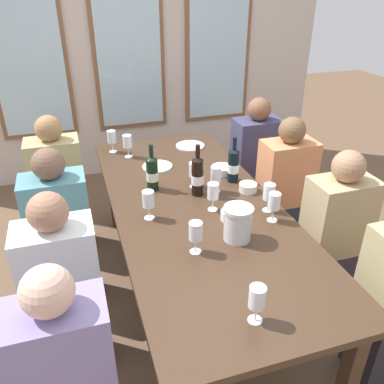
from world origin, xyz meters
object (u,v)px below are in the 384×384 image
object	(u,v)px
wine_glass_2	(196,232)
seated_person_4	(62,235)
white_plate_0	(157,166)
seated_person_2	(64,293)
dining_table	(195,214)
seated_person_6	(60,190)
wine_glass_4	(213,192)
wine_glass_7	(257,298)
wine_glass_8	(269,193)
seated_person_7	(255,165)
metal_pitcher	(238,223)
wine_bottle_0	(233,165)
wine_glass_6	(274,203)
wine_glass_0	(148,200)
tasting_bowl_1	(222,170)
tasting_bowl_0	(248,187)
white_plate_1	(190,146)
wine_bottle_2	(198,176)
wine_bottle_1	(152,173)
wine_glass_5	(127,142)
tasting_bowl_2	(231,215)
seated_person_3	(334,238)
wine_glass_9	(112,138)
seated_person_5	(284,192)
wine_glass_1	(194,170)
wine_glass_3	(216,175)
seated_person_0	(68,384)

from	to	relation	value
wine_glass_2	seated_person_4	distance (m)	1.01
white_plate_0	seated_person_4	size ratio (longest dim) A/B	0.20
seated_person_2	dining_table	bearing A→B (deg)	20.81
white_plate_0	seated_person_6	bearing A→B (deg)	159.04
seated_person_2	wine_glass_4	bearing A→B (deg)	13.82
wine_glass_7	wine_glass_8	world-z (taller)	same
seated_person_4	seated_person_7	xyz separation A→B (m)	(1.62, 0.59, 0.00)
metal_pitcher	wine_bottle_0	bearing A→B (deg)	69.34
seated_person_4	wine_glass_6	bearing A→B (deg)	-24.86
wine_glass_0	tasting_bowl_1	bearing A→B (deg)	34.87
tasting_bowl_0	white_plate_1	bearing A→B (deg)	98.61
wine_bottle_0	wine_bottle_2	world-z (taller)	wine_bottle_2
wine_bottle_1	wine_glass_5	world-z (taller)	wine_bottle_1
metal_pitcher	wine_bottle_0	world-z (taller)	wine_bottle_0
dining_table	white_plate_1	distance (m)	0.94
tasting_bowl_2	wine_glass_8	size ratio (longest dim) A/B	0.69
tasting_bowl_1	wine_glass_2	xyz separation A→B (m)	(-0.45, -0.80, 0.09)
seated_person_3	wine_glass_7	bearing A→B (deg)	-143.18
wine_glass_9	tasting_bowl_0	bearing A→B (deg)	-50.90
white_plate_1	wine_glass_4	xyz separation A→B (m)	(-0.17, -0.99, 0.12)
white_plate_0	wine_glass_7	world-z (taller)	wine_glass_7
tasting_bowl_1	seated_person_2	distance (m)	1.32
wine_glass_7	seated_person_2	xyz separation A→B (m)	(-0.75, 0.64, -0.34)
dining_table	seated_person_5	distance (m)	0.88
wine_bottle_0	seated_person_2	world-z (taller)	seated_person_2
tasting_bowl_0	tasting_bowl_2	bearing A→B (deg)	-129.86
wine_glass_0	seated_person_5	world-z (taller)	seated_person_5
wine_bottle_1	tasting_bowl_2	world-z (taller)	wine_bottle_1
wine_glass_1	seated_person_5	size ratio (longest dim) A/B	0.16
dining_table	seated_person_4	size ratio (longest dim) A/B	2.08
wine_glass_0	wine_glass_8	world-z (taller)	same
wine_bottle_1	seated_person_6	size ratio (longest dim) A/B	0.28
wine_glass_2	seated_person_4	bearing A→B (deg)	133.96
white_plate_0	wine_glass_6	size ratio (longest dim) A/B	1.25
wine_glass_1	wine_glass_7	size ratio (longest dim) A/B	1.00
wine_glass_5	wine_glass_9	xyz separation A→B (m)	(-0.10, 0.13, 0.00)
wine_glass_2	seated_person_2	distance (m)	0.76
wine_glass_1	wine_glass_6	bearing A→B (deg)	-60.27
wine_glass_3	wine_glass_4	world-z (taller)	same
wine_glass_3	seated_person_0	bearing A→B (deg)	-135.41
wine_bottle_2	seated_person_4	xyz separation A→B (m)	(-0.86, 0.12, -0.34)
tasting_bowl_1	seated_person_3	distance (m)	0.86
seated_person_0	seated_person_6	world-z (taller)	same
white_plate_0	white_plate_1	xyz separation A→B (m)	(0.34, 0.31, 0.00)
white_plate_1	wine_glass_1	bearing A→B (deg)	-105.12
seated_person_2	seated_person_4	xyz separation A→B (m)	(0.00, 0.55, 0.00)
white_plate_0	dining_table	bearing A→B (deg)	-80.63
tasting_bowl_2	wine_glass_6	world-z (taller)	wine_glass_6
wine_bottle_1	wine_glass_3	world-z (taller)	wine_bottle_1
seated_person_3	seated_person_5	bearing A→B (deg)	90.00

